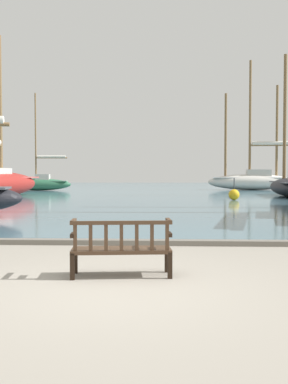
% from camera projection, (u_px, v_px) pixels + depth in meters
% --- Properties ---
extents(ground_plane, '(160.00, 160.00, 0.00)m').
position_uv_depth(ground_plane, '(113.00, 288.00, 6.18)').
color(ground_plane, gray).
extents(harbor_water, '(100.00, 80.00, 0.08)m').
position_uv_depth(harbor_water, '(156.00, 189.00, 50.11)').
color(harbor_water, slate).
rests_on(harbor_water, ground).
extents(quay_edge_kerb, '(40.00, 0.30, 0.12)m').
position_uv_depth(quay_edge_kerb, '(132.00, 242.00, 10.02)').
color(quay_edge_kerb, slate).
rests_on(quay_edge_kerb, ground).
extents(park_bench, '(1.64, 0.67, 0.92)m').
position_uv_depth(park_bench, '(121.00, 247.00, 6.87)').
color(park_bench, black).
rests_on(park_bench, ground).
extents(sailboat_distant_harbor, '(7.69, 1.95, 9.87)m').
position_uv_depth(sailboat_distant_harbor, '(38.00, 183.00, 43.55)').
color(sailboat_distant_harbor, '#2D6647').
rests_on(sailboat_distant_harbor, harbor_water).
extents(sailboat_outer_port, '(9.34, 3.29, 13.57)m').
position_uv_depth(sailboat_outer_port, '(253.00, 178.00, 45.06)').
color(sailboat_outer_port, silver).
rests_on(sailboat_outer_port, harbor_water).
extents(channel_buoy, '(0.68, 0.68, 1.38)m').
position_uv_depth(channel_buoy, '(234.00, 195.00, 26.74)').
color(channel_buoy, gold).
rests_on(channel_buoy, harbor_water).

